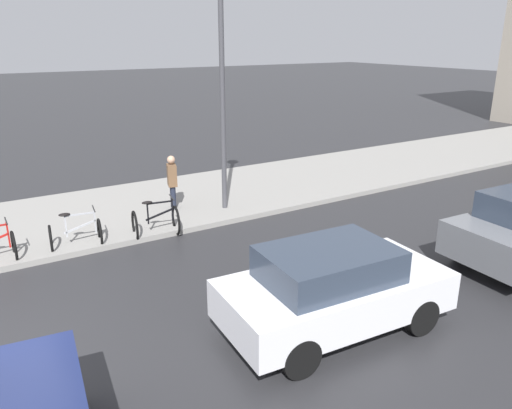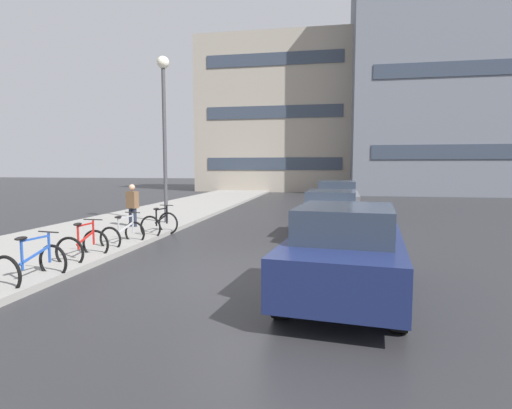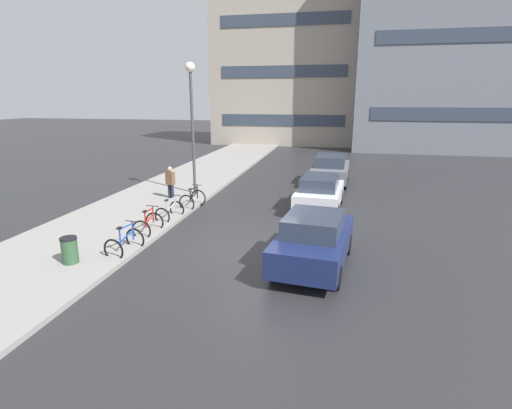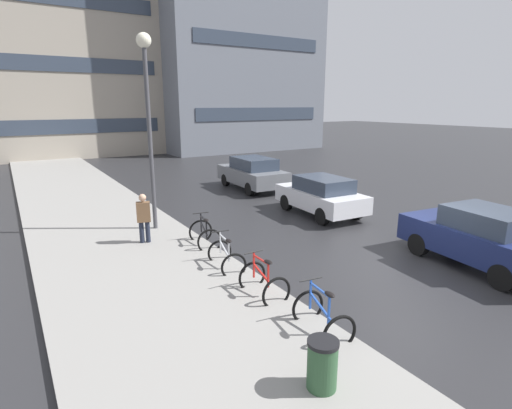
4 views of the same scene
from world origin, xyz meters
TOP-DOWN VIEW (x-y plane):
  - ground_plane at (0.00, 0.00)m, footprint 140.00×140.00m
  - sidewalk_kerb at (-6.00, 10.00)m, footprint 4.80×60.00m
  - bicycle_nearest at (-3.95, -1.24)m, footprint 0.86×1.20m
  - bicycle_second at (-4.07, 0.59)m, footprint 0.73×1.07m
  - bicycle_third at (-4.04, 2.41)m, footprint 0.84×1.23m
  - bicycle_farthest at (-3.78, 4.28)m, footprint 0.92×1.19m
  - car_navy at (1.90, -0.89)m, footprint 2.32×4.23m
  - car_white at (1.72, 5.33)m, footprint 2.07×3.99m
  - car_grey at (2.02, 10.96)m, footprint 2.14×4.42m
  - pedestrian at (-5.28, 5.38)m, footprint 0.45×0.34m
  - streetlamp at (-4.54, 6.64)m, footprint 0.46×0.46m
  - trash_bin at (-5.01, -2.42)m, footprint 0.47×0.47m
  - building_facade_main at (-3.25, 31.63)m, footprint 14.83×7.52m
  - building_facade_side at (11.04, 28.64)m, footprint 15.07×8.52m

SIDE VIEW (x-z plane):
  - ground_plane at x=0.00m, z-range 0.00..0.00m
  - sidewalk_kerb at x=-6.00m, z-range 0.00..0.14m
  - bicycle_third at x=-4.04m, z-range -0.10..0.87m
  - bicycle_nearest at x=-3.95m, z-range -0.10..0.89m
  - bicycle_second at x=-4.07m, z-range -0.10..0.90m
  - bicycle_farthest at x=-3.78m, z-range -0.09..0.92m
  - trash_bin at x=-5.01m, z-range 0.00..0.93m
  - car_white at x=1.72m, z-range 0.03..1.54m
  - car_navy at x=1.90m, z-range 0.01..1.62m
  - car_grey at x=2.02m, z-range 0.02..1.65m
  - pedestrian at x=-5.28m, z-range 0.10..1.76m
  - streetlamp at x=-4.54m, z-range 1.25..7.63m
  - building_facade_main at x=-3.25m, z-range 0.00..14.28m
  - building_facade_side at x=11.04m, z-range 0.00..18.94m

